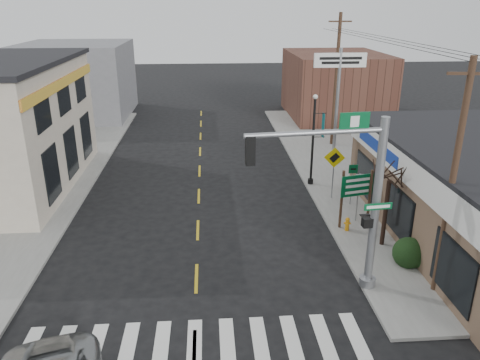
{
  "coord_description": "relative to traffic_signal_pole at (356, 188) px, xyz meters",
  "views": [
    {
      "loc": [
        0.57,
        -11.23,
        9.75
      ],
      "look_at": [
        1.86,
        6.94,
        2.8
      ],
      "focal_mm": 35.0,
      "sensor_mm": 36.0,
      "label": 1
    }
  ],
  "objects": [
    {
      "name": "lamp_post",
      "position": [
        0.92,
        10.18,
        -0.88
      ],
      "size": [
        0.66,
        0.52,
        5.06
      ],
      "rotation": [
        0.0,
        0.0,
        0.15
      ],
      "color": "black",
      "rests_on": "sidewalk_right"
    },
    {
      "name": "shrub_back",
      "position": [
        3.61,
        4.14,
        -3.43
      ],
      "size": [
        1.03,
        1.03,
        0.77
      ],
      "primitive_type": "ellipsoid",
      "color": "black",
      "rests_on": "sidewalk_right"
    },
    {
      "name": "guide_sign",
      "position": [
        1.65,
        4.62,
        -2.04
      ],
      "size": [
        1.56,
        0.13,
        2.74
      ],
      "rotation": [
        0.0,
        0.0,
        0.23
      ],
      "color": "#432D1F",
      "rests_on": "sidewalk_right"
    },
    {
      "name": "ground",
      "position": [
        -5.44,
        -2.91,
        -3.94
      ],
      "size": [
        140.0,
        140.0,
        0.0
      ],
      "primitive_type": "plane",
      "color": "black",
      "rests_on": "ground"
    },
    {
      "name": "utility_pole_far",
      "position": [
        4.06,
        17.9,
        0.8
      ],
      "size": [
        1.57,
        0.23,
        9.01
      ],
      "rotation": [
        0.0,
        0.0,
        0.02
      ],
      "color": "#48321E",
      "rests_on": "sidewalk_right"
    },
    {
      "name": "utility_pole_near",
      "position": [
        3.07,
        -0.41,
        0.36
      ],
      "size": [
        1.42,
        0.21,
        8.14
      ],
      "rotation": [
        0.0,
        0.0,
        -0.14
      ],
      "color": "#4A3C25",
      "rests_on": "sidewalk_right"
    },
    {
      "name": "sidewalk_left",
      "position": [
        -14.44,
        10.09,
        -3.88
      ],
      "size": [
        6.0,
        38.0,
        0.13
      ],
      "primitive_type": "cube",
      "color": "slate",
      "rests_on": "ground"
    },
    {
      "name": "bldg_distant_right",
      "position": [
        6.56,
        27.09,
        -1.14
      ],
      "size": [
        8.0,
        10.0,
        5.6
      ],
      "primitive_type": "cube",
      "color": "#543226",
      "rests_on": "ground"
    },
    {
      "name": "center_line",
      "position": [
        -5.44,
        5.09,
        -3.94
      ],
      "size": [
        0.12,
        56.0,
        0.01
      ],
      "primitive_type": "cube",
      "color": "gold",
      "rests_on": "ground"
    },
    {
      "name": "bare_tree",
      "position": [
        2.38,
        2.97,
        -0.41
      ],
      "size": [
        2.17,
        2.17,
        4.33
      ],
      "rotation": [
        0.0,
        0.0,
        -0.18
      ],
      "color": "black",
      "rests_on": "sidewalk_right"
    },
    {
      "name": "crosswalk",
      "position": [
        -5.44,
        -2.51,
        -3.94
      ],
      "size": [
        11.0,
        2.2,
        0.01
      ],
      "primitive_type": "cube",
      "color": "silver",
      "rests_on": "ground"
    },
    {
      "name": "bldg_distant_left",
      "position": [
        -16.44,
        29.09,
        -0.74
      ],
      "size": [
        9.0,
        10.0,
        6.4
      ],
      "primitive_type": "cube",
      "color": "slate",
      "rests_on": "ground"
    },
    {
      "name": "traffic_signal_pole",
      "position": [
        0.0,
        0.0,
        0.0
      ],
      "size": [
        5.06,
        0.39,
        6.41
      ],
      "rotation": [
        0.0,
        0.0,
        0.11
      ],
      "color": "gray",
      "rests_on": "sidewalk_right"
    },
    {
      "name": "sidewalk_right",
      "position": [
        3.56,
        10.09,
        -3.88
      ],
      "size": [
        6.0,
        38.0,
        0.13
      ],
      "primitive_type": "cube",
      "color": "slate",
      "rests_on": "ground"
    },
    {
      "name": "shrub_front",
      "position": [
        2.83,
        1.35,
        -3.35
      ],
      "size": [
        1.24,
        1.24,
        0.93
      ],
      "primitive_type": "ellipsoid",
      "color": "#15321A",
      "rests_on": "sidewalk_right"
    },
    {
      "name": "dance_center_sign",
      "position": [
        3.43,
        14.98,
        1.44
      ],
      "size": [
        3.29,
        0.21,
        7.0
      ],
      "rotation": [
        0.0,
        0.0,
        0.01
      ],
      "color": "gray",
      "rests_on": "sidewalk_right"
    },
    {
      "name": "fire_hydrant",
      "position": [
        1.27,
        4.33,
        -3.47
      ],
      "size": [
        0.2,
        0.2,
        0.63
      ],
      "rotation": [
        0.0,
        0.0,
        -0.21
      ],
      "color": "orange",
      "rests_on": "sidewalk_right"
    },
    {
      "name": "ped_crossing_sign",
      "position": [
        1.52,
        8.04,
        -1.92
      ],
      "size": [
        1.08,
        0.08,
        2.77
      ],
      "rotation": [
        0.0,
        0.0,
        -0.19
      ],
      "color": "gray",
      "rests_on": "sidewalk_right"
    }
  ]
}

